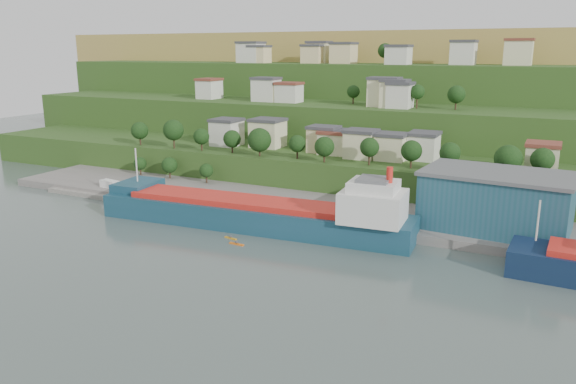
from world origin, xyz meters
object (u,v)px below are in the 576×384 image
Objects in this scene: warehouse at (496,200)px; caravan at (110,185)px; cargo_ship_near at (261,216)px; kayak_orange at (237,243)px.

warehouse is 5.25× the size of caravan.
cargo_ship_near is 2.34× the size of warehouse.
caravan is at bearing 166.66° from cargo_ship_near.
warehouse is 57.14m from kayak_orange.
cargo_ship_near reaches higher than kayak_orange.
caravan reaches higher than kayak_orange.
caravan is 1.76× the size of kayak_orange.
warehouse is (49.14, 17.01, 5.33)m from cargo_ship_near.
cargo_ship_near is 21.59× the size of kayak_orange.
cargo_ship_near is at bearing -155.73° from warehouse.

